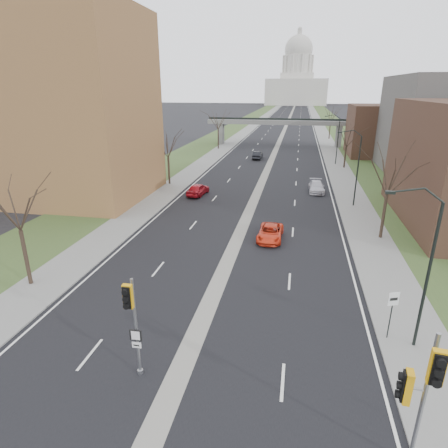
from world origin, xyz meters
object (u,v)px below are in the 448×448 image
(speed_limit_sign, at_px, (392,307))
(car_left_near, at_px, (198,189))
(signal_pole_median, at_px, (132,313))
(car_left_far, at_px, (258,155))
(car_right_mid, at_px, (316,187))
(car_right_near, at_px, (270,233))
(signal_pole_right, at_px, (421,386))

(speed_limit_sign, bearing_deg, car_left_near, 103.14)
(signal_pole_median, height_order, car_left_near, signal_pole_median)
(car_left_far, height_order, car_right_mid, car_left_far)
(speed_limit_sign, height_order, car_left_near, speed_limit_sign)
(car_right_near, bearing_deg, signal_pole_median, -103.03)
(signal_pole_right, xyz_separation_m, car_right_mid, (-1.85, 39.27, -3.08))
(speed_limit_sign, distance_m, car_right_mid, 31.63)
(signal_pole_median, bearing_deg, car_right_near, 74.67)
(signal_pole_median, height_order, car_right_near, signal_pole_median)
(signal_pole_right, relative_size, car_left_far, 1.28)
(signal_pole_median, distance_m, signal_pole_right, 11.68)
(signal_pole_right, height_order, car_left_far, signal_pole_right)
(signal_pole_median, xyz_separation_m, speed_limit_sign, (12.38, 5.42, -1.54))
(car_left_far, xyz_separation_m, car_right_near, (5.73, -41.22, -0.09))
(signal_pole_right, distance_m, car_right_near, 22.41)
(car_right_mid, bearing_deg, speed_limit_sign, -86.42)
(car_left_near, bearing_deg, signal_pole_median, 106.46)
(car_left_far, xyz_separation_m, car_right_mid, (10.46, -23.14, -0.04))
(car_left_near, xyz_separation_m, car_left_far, (4.72, 27.77, -0.03))
(car_left_near, bearing_deg, car_left_far, -93.02)
(signal_pole_right, bearing_deg, car_left_near, 122.59)
(signal_pole_median, relative_size, car_right_mid, 1.08)
(signal_pole_median, relative_size, signal_pole_right, 0.90)
(signal_pole_median, distance_m, speed_limit_sign, 13.60)
(signal_pole_right, distance_m, car_right_mid, 39.43)
(car_left_far, bearing_deg, signal_pole_right, 103.04)
(car_left_far, relative_size, car_right_near, 0.96)
(car_left_near, height_order, car_right_mid, car_left_near)
(signal_pole_median, distance_m, car_left_far, 60.12)
(car_right_near, bearing_deg, car_left_far, 99.32)
(speed_limit_sign, relative_size, car_right_mid, 0.59)
(signal_pole_right, xyz_separation_m, car_left_near, (-17.03, 34.64, -3.00))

